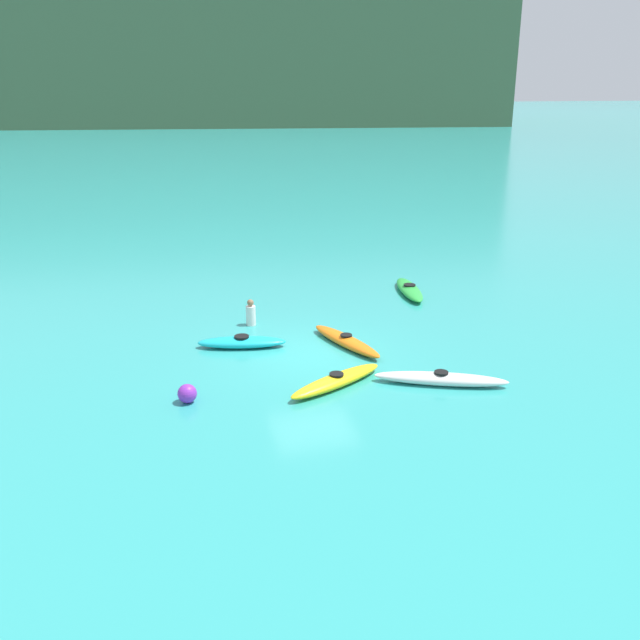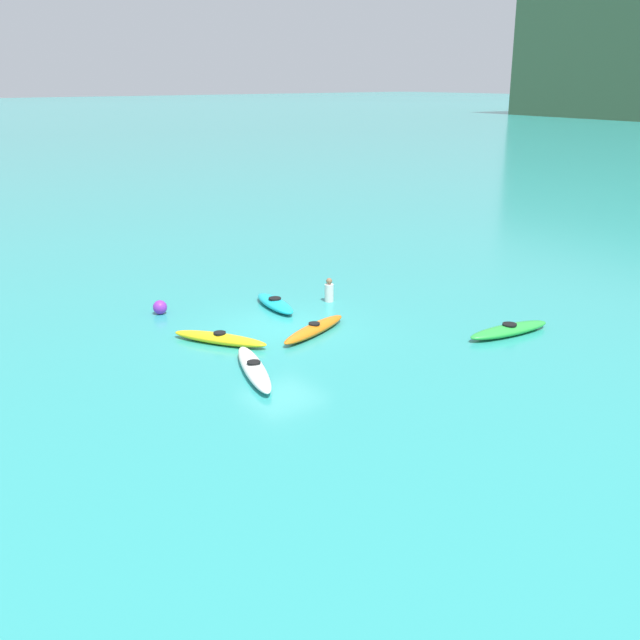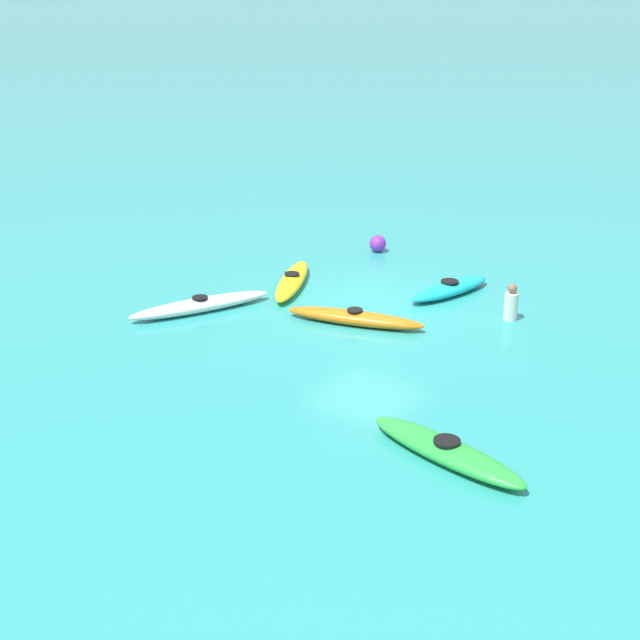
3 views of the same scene
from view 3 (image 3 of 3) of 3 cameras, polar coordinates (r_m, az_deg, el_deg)
The scene contains 8 objects.
ground_plane at distance 21.32m, azimuth 3.15°, elevation 0.91°, with size 600.00×600.00×0.00m, color teal.
kayak_yellow at distance 22.58m, azimuth -1.83°, elevation 2.57°, with size 3.05×2.08×0.37m.
kayak_cyan at distance 22.25m, azimuth 8.40°, elevation 2.04°, with size 2.75×1.21×0.37m.
kayak_orange at distance 20.14m, azimuth 2.28°, elevation 0.15°, with size 1.62×3.27×0.37m.
kayak_green at distance 14.84m, azimuth 8.21°, elevation -8.40°, with size 1.14×3.22×0.37m.
kayak_white at distance 21.10m, azimuth -7.79°, elevation 0.98°, with size 3.49×1.87×0.37m.
buoy_purple at distance 25.50m, azimuth 3.78°, elevation 4.97°, with size 0.48×0.48×0.48m, color purple.
person_near_shore at distance 20.81m, azimuth 12.31°, elevation 1.03°, with size 0.34×0.34×0.88m.
Camera 3 is at (16.26, 11.55, 7.54)m, focal length 49.26 mm.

